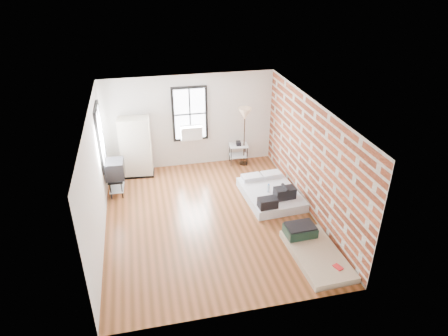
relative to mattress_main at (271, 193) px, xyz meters
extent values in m
plane|color=#5B3317|center=(-1.75, -0.54, -0.16)|extent=(6.00, 6.00, 0.00)
cube|color=silver|center=(-1.75, 2.46, 1.24)|extent=(5.00, 0.01, 2.80)
cube|color=silver|center=(-1.75, -3.54, 1.24)|extent=(5.00, 0.01, 2.80)
cube|color=silver|center=(-4.25, -0.54, 1.24)|extent=(0.01, 6.00, 2.80)
cube|color=brown|center=(0.75, -0.54, 1.24)|extent=(0.02, 6.00, 2.80)
cube|color=white|center=(-1.75, -0.54, 2.64)|extent=(5.00, 6.00, 0.01)
cube|color=white|center=(-1.75, 2.41, 1.49)|extent=(0.90, 0.02, 1.50)
cube|color=black|center=(-2.23, 2.43, 1.49)|extent=(0.07, 0.08, 1.64)
cube|color=black|center=(-1.26, 2.43, 1.49)|extent=(0.07, 0.08, 1.64)
cube|color=black|center=(-1.75, 2.43, 2.28)|extent=(0.90, 0.08, 0.07)
cube|color=black|center=(-1.75, 2.43, 0.71)|extent=(0.90, 0.08, 0.07)
cube|color=black|center=(-1.75, 2.40, 1.49)|extent=(0.04, 0.02, 1.50)
cube|color=black|center=(-1.75, 2.40, 1.49)|extent=(0.90, 0.02, 0.04)
cube|color=white|center=(-1.75, 2.29, 0.96)|extent=(0.62, 0.30, 0.40)
cube|color=white|center=(-4.20, 1.26, 1.49)|extent=(0.02, 0.90, 1.50)
cube|color=black|center=(-4.22, 0.78, 1.49)|extent=(0.08, 0.07, 1.64)
cube|color=black|center=(-4.22, 1.75, 1.49)|extent=(0.08, 0.07, 1.64)
cube|color=black|center=(-4.22, 1.26, 2.28)|extent=(0.08, 0.90, 0.07)
cube|color=black|center=(-4.22, 1.26, 0.71)|extent=(0.08, 0.90, 0.07)
cube|color=black|center=(-4.19, 1.26, 1.49)|extent=(0.02, 0.04, 1.50)
cube|color=black|center=(-4.19, 1.26, 1.49)|extent=(0.02, 0.90, 0.04)
cube|color=silver|center=(0.00, 0.02, -0.04)|extent=(1.45, 1.90, 0.24)
cube|color=silver|center=(-0.33, 0.72, 0.14)|extent=(0.55, 0.37, 0.11)
cube|color=silver|center=(0.25, 0.76, 0.14)|extent=(0.55, 0.37, 0.11)
cube|color=black|center=(0.22, -0.40, 0.22)|extent=(0.54, 0.34, 0.29)
cylinder|color=black|center=(0.22, -0.40, 0.39)|extent=(0.10, 0.34, 0.08)
cube|color=black|center=(-0.33, -0.72, 0.20)|extent=(0.48, 0.31, 0.25)
cylinder|color=silver|center=(-0.09, -0.03, 0.18)|extent=(0.07, 0.07, 0.21)
cylinder|color=blue|center=(-0.09, -0.03, 0.30)|extent=(0.03, 0.03, 0.03)
cube|color=tan|center=(0.20, -2.47, -0.09)|extent=(1.04, 1.87, 0.14)
cube|color=black|center=(0.08, -1.80, 0.09)|extent=(0.69, 0.51, 0.21)
cube|color=black|center=(0.08, -1.80, 0.22)|extent=(0.65, 0.47, 0.04)
cube|color=red|center=(0.42, -2.99, 0.00)|extent=(0.18, 0.22, 0.02)
cube|color=black|center=(-3.38, 2.11, -0.13)|extent=(0.94, 0.60, 0.06)
cube|color=beige|center=(-3.38, 2.11, 0.76)|extent=(0.90, 0.55, 1.71)
cylinder|color=black|center=(-0.60, 2.02, 0.15)|extent=(0.02, 0.02, 0.61)
cylinder|color=black|center=(-0.11, 1.97, 0.15)|extent=(0.02, 0.02, 0.61)
cylinder|color=black|center=(-0.56, 2.40, 0.15)|extent=(0.02, 0.02, 0.61)
cylinder|color=black|center=(-0.07, 2.34, 0.15)|extent=(0.02, 0.02, 0.61)
cube|color=silver|center=(-0.33, 2.18, 0.45)|extent=(0.60, 0.50, 0.02)
cube|color=silver|center=(-0.33, 2.18, 0.12)|extent=(0.58, 0.48, 0.02)
cube|color=black|center=(-0.33, 2.18, 0.52)|extent=(0.15, 0.21, 0.11)
cylinder|color=black|center=(-0.17, 2.11, -0.14)|extent=(0.26, 0.26, 0.03)
cylinder|color=black|center=(-0.17, 2.11, 0.65)|extent=(0.03, 0.03, 1.56)
cone|color=tan|center=(-0.17, 2.11, 1.48)|extent=(0.39, 0.39, 0.34)
cylinder|color=black|center=(-4.12, 0.89, 0.08)|extent=(0.03, 0.03, 0.48)
cylinder|color=black|center=(-3.83, 0.88, 0.08)|extent=(0.03, 0.03, 0.48)
cylinder|color=black|center=(-4.10, 1.47, 0.08)|extent=(0.03, 0.03, 0.48)
cylinder|color=black|center=(-3.81, 1.45, 0.08)|extent=(0.03, 0.03, 0.48)
cube|color=black|center=(-3.97, 1.17, 0.32)|extent=(0.41, 0.71, 0.03)
cube|color=silver|center=(-3.97, 1.17, 0.03)|extent=(0.39, 0.69, 0.02)
cube|color=black|center=(-3.97, 1.17, 0.58)|extent=(0.50, 0.58, 0.48)
cube|color=black|center=(-3.73, 1.16, 0.58)|extent=(0.04, 0.46, 0.38)
camera|label=1|loc=(-3.18, -8.51, 5.53)|focal=32.00mm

